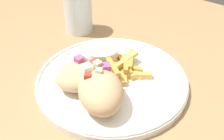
# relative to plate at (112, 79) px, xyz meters

# --- Properties ---
(table) EXTENTS (1.13, 1.13, 0.76)m
(table) POSITION_rel_plate_xyz_m (-0.03, 0.04, -0.10)
(table) COLOR #9E7A51
(table) RESTS_ON ground_plane
(plate) EXTENTS (0.31, 0.31, 0.02)m
(plate) POSITION_rel_plate_xyz_m (0.00, 0.00, 0.00)
(plate) COLOR white
(plate) RESTS_ON table
(pita_sandwich_near) EXTENTS (0.14, 0.14, 0.07)m
(pita_sandwich_near) POSITION_rel_plate_xyz_m (-0.07, -0.03, 0.04)
(pita_sandwich_near) COLOR tan
(pita_sandwich_near) RESTS_ON plate
(pita_sandwich_far) EXTENTS (0.11, 0.10, 0.06)m
(pita_sandwich_far) POSITION_rel_plate_xyz_m (-0.05, 0.03, 0.03)
(pita_sandwich_far) COLOR tan
(pita_sandwich_far) RESTS_ON plate
(fries_pile) EXTENTS (0.10, 0.11, 0.03)m
(fries_pile) POSITION_rel_plate_xyz_m (0.03, -0.01, 0.01)
(fries_pile) COLOR #E5B251
(fries_pile) RESTS_ON plate
(sauce_ramekin) EXTENTS (0.07, 0.07, 0.04)m
(sauce_ramekin) POSITION_rel_plate_xyz_m (0.04, 0.05, 0.02)
(sauce_ramekin) COLOR white
(sauce_ramekin) RESTS_ON plate
(water_glass) EXTENTS (0.07, 0.07, 0.12)m
(water_glass) POSITION_rel_plate_xyz_m (0.12, 0.21, 0.04)
(water_glass) COLOR silver
(water_glass) RESTS_ON table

